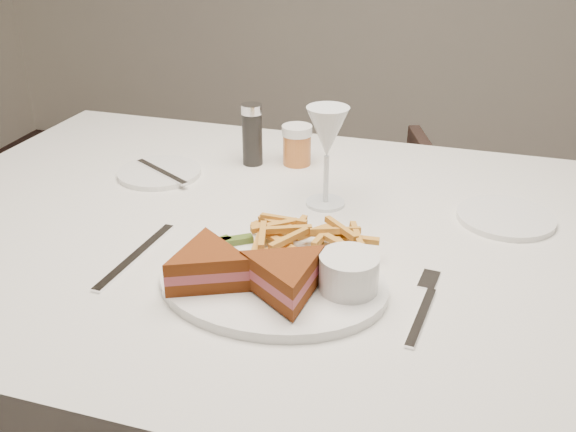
# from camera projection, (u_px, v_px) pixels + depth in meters

# --- Properties ---
(table) EXTENTS (1.42, 0.98, 0.75)m
(table) POSITION_uv_depth(u_px,v_px,m) (295.00, 406.00, 1.21)
(table) COLOR silver
(table) RESTS_ON ground
(chair_far) EXTENTS (0.72, 0.70, 0.61)m
(chair_far) POSITION_uv_depth(u_px,v_px,m) (340.00, 224.00, 2.02)
(chair_far) COLOR #46312B
(chair_far) RESTS_ON ground
(table_setting) EXTENTS (0.80, 0.66, 0.18)m
(table_setting) POSITION_uv_depth(u_px,v_px,m) (291.00, 228.00, 0.96)
(table_setting) COLOR white
(table_setting) RESTS_ON table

